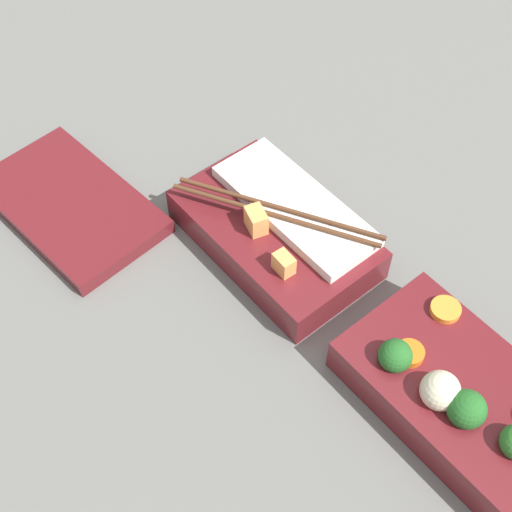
{
  "coord_description": "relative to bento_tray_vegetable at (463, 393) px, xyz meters",
  "views": [
    {
      "loc": [
        -0.22,
        0.32,
        0.59
      ],
      "look_at": [
        0.1,
        0.05,
        0.04
      ],
      "focal_mm": 50.0,
      "sensor_mm": 36.0,
      "label": 1
    }
  ],
  "objects": [
    {
      "name": "bento_lid",
      "position": [
        0.42,
        0.15,
        -0.02
      ],
      "size": [
        0.21,
        0.14,
        0.02
      ],
      "primitive_type": "cube",
      "rotation": [
        0.0,
        0.0,
        0.09
      ],
      "color": "maroon",
      "rests_on": "ground_plane"
    },
    {
      "name": "bento_tray_rice",
      "position": [
        0.24,
        0.01,
        0.0
      ],
      "size": [
        0.21,
        0.12,
        0.06
      ],
      "color": "maroon",
      "rests_on": "ground_plane"
    },
    {
      "name": "bento_tray_vegetable",
      "position": [
        0.0,
        0.0,
        0.0
      ],
      "size": [
        0.21,
        0.12,
        0.07
      ],
      "color": "maroon",
      "rests_on": "ground_plane"
    },
    {
      "name": "ground_plane",
      "position": [
        0.12,
        0.0,
        -0.02
      ],
      "size": [
        3.0,
        3.0,
        0.0
      ],
      "primitive_type": "plane",
      "color": "slate"
    }
  ]
}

